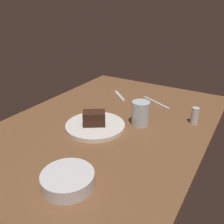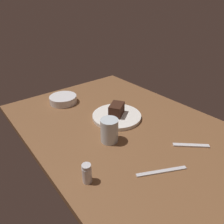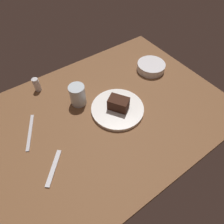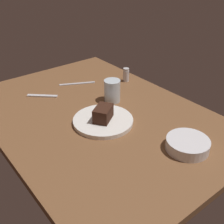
{
  "view_description": "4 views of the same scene",
  "coord_description": "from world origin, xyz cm",
  "px_view_note": "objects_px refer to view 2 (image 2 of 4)",
  "views": [
    {
      "loc": [
        82.7,
        51.22,
        53.04
      ],
      "look_at": [
        0.47,
        1.84,
        8.49
      ],
      "focal_mm": 39.31,
      "sensor_mm": 36.0,
      "label": 1
    },
    {
      "loc": [
        -61.63,
        57.15,
        57.88
      ],
      "look_at": [
        6.68,
        1.81,
        8.21
      ],
      "focal_mm": 32.78,
      "sensor_mm": 36.0,
      "label": 2
    },
    {
      "loc": [
        -28.19,
        -48.63,
        75.87
      ],
      "look_at": [
        3.15,
        -4.01,
        6.63
      ],
      "focal_mm": 31.07,
      "sensor_mm": 36.0,
      "label": 3
    },
    {
      "loc": [
        87.71,
        -60.63,
        67.06
      ],
      "look_at": [
        8.35,
        2.06,
        6.91
      ],
      "focal_mm": 45.07,
      "sensor_mm": 36.0,
      "label": 4
    }
  ],
  "objects_px": {
    "side_bowl": "(63,99)",
    "dessert_spoon": "(191,145)",
    "chocolate_cake_slice": "(117,109)",
    "salt_shaker": "(87,173)",
    "dessert_plate": "(117,116)",
    "water_glass": "(109,130)",
    "butter_knife": "(162,171)"
  },
  "relations": [
    {
      "from": "dessert_plate",
      "to": "water_glass",
      "type": "height_order",
      "value": "water_glass"
    },
    {
      "from": "chocolate_cake_slice",
      "to": "salt_shaker",
      "type": "relative_size",
      "value": 1.24
    },
    {
      "from": "side_bowl",
      "to": "butter_knife",
      "type": "relative_size",
      "value": 0.83
    },
    {
      "from": "dessert_spoon",
      "to": "side_bowl",
      "type": "bearing_deg",
      "value": 150.48
    },
    {
      "from": "dessert_plate",
      "to": "butter_knife",
      "type": "bearing_deg",
      "value": 163.07
    },
    {
      "from": "chocolate_cake_slice",
      "to": "butter_knife",
      "type": "xyz_separation_m",
      "value": [
        -0.39,
        0.12,
        -0.04
      ]
    },
    {
      "from": "salt_shaker",
      "to": "butter_knife",
      "type": "bearing_deg",
      "value": -119.84
    },
    {
      "from": "salt_shaker",
      "to": "dessert_spoon",
      "type": "distance_m",
      "value": 0.46
    },
    {
      "from": "chocolate_cake_slice",
      "to": "butter_knife",
      "type": "distance_m",
      "value": 0.41
    },
    {
      "from": "side_bowl",
      "to": "chocolate_cake_slice",
      "type": "bearing_deg",
      "value": -157.79
    },
    {
      "from": "dessert_plate",
      "to": "water_glass",
      "type": "relative_size",
      "value": 2.38
    },
    {
      "from": "chocolate_cake_slice",
      "to": "side_bowl",
      "type": "relative_size",
      "value": 0.58
    },
    {
      "from": "chocolate_cake_slice",
      "to": "salt_shaker",
      "type": "distance_m",
      "value": 0.44
    },
    {
      "from": "chocolate_cake_slice",
      "to": "dessert_spoon",
      "type": "height_order",
      "value": "chocolate_cake_slice"
    },
    {
      "from": "salt_shaker",
      "to": "dessert_spoon",
      "type": "height_order",
      "value": "salt_shaker"
    },
    {
      "from": "water_glass",
      "to": "butter_knife",
      "type": "distance_m",
      "value": 0.27
    },
    {
      "from": "salt_shaker",
      "to": "butter_knife",
      "type": "relative_size",
      "value": 0.39
    },
    {
      "from": "salt_shaker",
      "to": "water_glass",
      "type": "distance_m",
      "value": 0.24
    },
    {
      "from": "dessert_spoon",
      "to": "chocolate_cake_slice",
      "type": "bearing_deg",
      "value": 146.39
    },
    {
      "from": "dessert_spoon",
      "to": "butter_knife",
      "type": "bearing_deg",
      "value": -132.97
    },
    {
      "from": "dessert_plate",
      "to": "butter_knife",
      "type": "xyz_separation_m",
      "value": [
        -0.39,
        0.12,
        -0.01
      ]
    },
    {
      "from": "salt_shaker",
      "to": "butter_knife",
      "type": "xyz_separation_m",
      "value": [
        -0.13,
        -0.23,
        -0.03
      ]
    },
    {
      "from": "water_glass",
      "to": "butter_knife",
      "type": "xyz_separation_m",
      "value": [
        -0.26,
        -0.03,
        -0.05
      ]
    },
    {
      "from": "side_bowl",
      "to": "dessert_spoon",
      "type": "relative_size",
      "value": 1.05
    },
    {
      "from": "dessert_plate",
      "to": "dessert_spoon",
      "type": "relative_size",
      "value": 1.68
    },
    {
      "from": "dessert_plate",
      "to": "water_glass",
      "type": "bearing_deg",
      "value": 130.48
    },
    {
      "from": "dessert_plate",
      "to": "water_glass",
      "type": "xyz_separation_m",
      "value": [
        -0.13,
        0.15,
        0.04
      ]
    },
    {
      "from": "dessert_plate",
      "to": "salt_shaker",
      "type": "distance_m",
      "value": 0.44
    },
    {
      "from": "side_bowl",
      "to": "dessert_plate",
      "type": "bearing_deg",
      "value": -158.25
    },
    {
      "from": "side_bowl",
      "to": "dessert_spoon",
      "type": "bearing_deg",
      "value": -162.27
    },
    {
      "from": "dessert_spoon",
      "to": "dessert_plate",
      "type": "bearing_deg",
      "value": 146.75
    },
    {
      "from": "side_bowl",
      "to": "dessert_spoon",
      "type": "height_order",
      "value": "side_bowl"
    }
  ]
}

